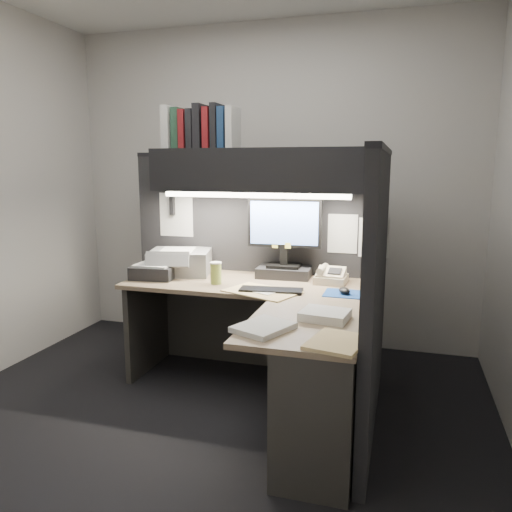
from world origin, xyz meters
name	(u,v)px	position (x,y,z in m)	size (l,w,h in m)	color
floor	(207,415)	(0.00, 0.00, 0.00)	(3.50, 3.50, 0.00)	black
wall_back	(270,187)	(0.00, 1.50, 1.35)	(3.50, 0.04, 2.70)	beige
wall_front	(4,230)	(0.00, -1.50, 1.35)	(3.50, 0.04, 2.70)	beige
partition_back	(254,262)	(0.03, 0.93, 0.80)	(1.90, 0.06, 1.60)	black
partition_right	(375,295)	(0.98, 0.18, 0.80)	(0.06, 1.50, 1.60)	black
desk	(273,355)	(0.43, 0.00, 0.44)	(1.70, 1.53, 0.73)	#7B654E
overhead_shelf	(260,170)	(0.12, 0.75, 1.50)	(1.55, 0.34, 0.30)	black
task_light_tube	(254,195)	(0.12, 0.61, 1.33)	(0.04, 0.04, 1.32)	white
monitor	(284,246)	(0.30, 0.78, 0.96)	(0.53, 0.25, 0.57)	black
keyboard	(271,290)	(0.32, 0.35, 0.74)	(0.41, 0.14, 0.02)	black
mousepad	(344,294)	(0.77, 0.43, 0.73)	(0.25, 0.22, 0.00)	navy
mouse	(344,291)	(0.78, 0.42, 0.75)	(0.07, 0.10, 0.04)	black
telephone	(331,277)	(0.65, 0.71, 0.77)	(0.21, 0.22, 0.09)	beige
coffee_cup	(216,274)	(-0.10, 0.45, 0.80)	(0.08, 0.08, 0.14)	#CBCC51
printer	(180,262)	(-0.48, 0.69, 0.82)	(0.44, 0.37, 0.18)	gray
notebook_stack	(155,272)	(-0.59, 0.50, 0.78)	(0.30, 0.25, 0.09)	black
open_folder	(262,292)	(0.26, 0.32, 0.73)	(0.45, 0.30, 0.01)	#D8BA79
paper_stack_a	(325,315)	(0.74, -0.13, 0.75)	(0.24, 0.21, 0.05)	white
paper_stack_b	(264,327)	(0.48, -0.40, 0.74)	(0.22, 0.28, 0.03)	white
manila_stack	(337,342)	(0.85, -0.49, 0.74)	(0.23, 0.30, 0.02)	#D8BA79
binder_row	(201,128)	(-0.31, 0.74, 1.79)	(0.54, 0.25, 0.31)	silver
pinned_papers	(295,238)	(0.42, 0.56, 1.05)	(1.76, 1.31, 0.51)	white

